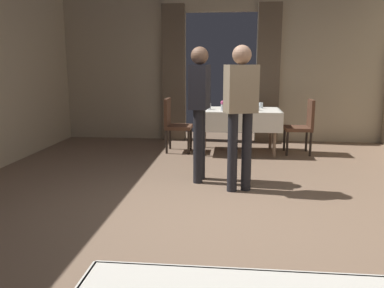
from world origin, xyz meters
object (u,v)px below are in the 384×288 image
at_px(glass_mid_d, 261,105).
at_px(person_diner_standing_aside, 241,106).
at_px(chair_mid_right, 303,124).
at_px(person_waiter_by_doorway, 199,103).
at_px(dining_table_mid, 238,115).
at_px(flower_vase_mid, 223,105).
at_px(glass_mid_c, 209,106).
at_px(glass_mid_b, 257,108).
at_px(chair_mid_left, 174,122).

relative_size(glass_mid_d, person_diner_standing_aside, 0.06).
relative_size(chair_mid_right, person_waiter_by_doorway, 0.54).
distance_m(dining_table_mid, chair_mid_right, 1.11).
distance_m(flower_vase_mid, person_diner_standing_aside, 1.94).
xyz_separation_m(glass_mid_c, glass_mid_d, (0.90, 0.27, -0.00)).
distance_m(glass_mid_b, glass_mid_d, 0.36).
xyz_separation_m(glass_mid_b, person_diner_standing_aside, (-0.32, -2.04, 0.23)).
height_order(chair_mid_right, chair_mid_left, same).
height_order(chair_mid_right, glass_mid_d, chair_mid_right).
xyz_separation_m(flower_vase_mid, person_diner_standing_aside, (0.26, -1.92, 0.18)).
bearing_deg(person_waiter_by_doorway, chair_mid_right, 47.95).
relative_size(dining_table_mid, chair_mid_right, 1.54).
bearing_deg(chair_mid_right, flower_vase_mid, -170.14).
bearing_deg(dining_table_mid, person_waiter_by_doorway, -106.08).
height_order(glass_mid_b, glass_mid_c, glass_mid_c).
xyz_separation_m(person_waiter_by_doorway, person_diner_standing_aside, (0.51, -0.36, 0.00)).
bearing_deg(chair_mid_right, glass_mid_c, -178.58).
relative_size(chair_mid_right, glass_mid_b, 11.30).
distance_m(chair_mid_right, glass_mid_c, 1.63).
distance_m(chair_mid_left, glass_mid_b, 1.44).
bearing_deg(glass_mid_c, flower_vase_mid, -39.26).
bearing_deg(person_diner_standing_aside, glass_mid_c, 103.24).
xyz_separation_m(glass_mid_c, person_waiter_by_doorway, (-0.02, -1.75, 0.22)).
relative_size(flower_vase_mid, glass_mid_d, 1.67).
bearing_deg(glass_mid_d, glass_mid_c, -163.02).
bearing_deg(dining_table_mid, glass_mid_b, -18.56).
xyz_separation_m(chair_mid_right, chair_mid_left, (-2.20, -0.04, 0.00)).
bearing_deg(flower_vase_mid, chair_mid_right, 9.86).
bearing_deg(person_waiter_by_doorway, glass_mid_d, 65.70).
height_order(chair_mid_left, flower_vase_mid, chair_mid_left).
relative_size(dining_table_mid, person_waiter_by_doorway, 0.83).
height_order(glass_mid_b, person_waiter_by_doorway, person_waiter_by_doorway).
bearing_deg(chair_mid_left, person_diner_standing_aside, -62.54).
bearing_deg(glass_mid_b, person_diner_standing_aside, -98.86).
bearing_deg(chair_mid_left, flower_vase_mid, -13.10).
height_order(chair_mid_left, glass_mid_c, chair_mid_left).
relative_size(dining_table_mid, glass_mid_c, 13.96).
bearing_deg(chair_mid_right, glass_mid_b, -171.88).
height_order(glass_mid_b, person_diner_standing_aside, person_diner_standing_aside).
xyz_separation_m(chair_mid_right, flower_vase_mid, (-1.36, -0.24, 0.33)).
height_order(chair_mid_right, person_diner_standing_aside, person_diner_standing_aside).
distance_m(flower_vase_mid, glass_mid_b, 0.59).
bearing_deg(glass_mid_d, chair_mid_right, -18.55).
xyz_separation_m(chair_mid_left, flower_vase_mid, (0.84, -0.20, 0.33)).
relative_size(chair_mid_left, flower_vase_mid, 5.46).
bearing_deg(chair_mid_right, dining_table_mid, -179.70).
height_order(chair_mid_left, glass_mid_d, chair_mid_left).
relative_size(glass_mid_b, glass_mid_d, 0.80).
bearing_deg(dining_table_mid, chair_mid_right, 0.30).
height_order(chair_mid_right, glass_mid_c, chair_mid_right).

